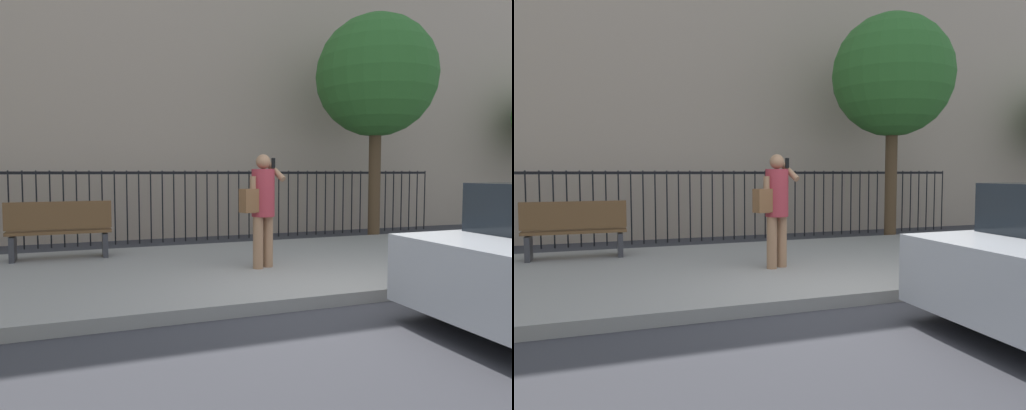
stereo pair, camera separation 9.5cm
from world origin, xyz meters
The scene contains 7 objects.
ground_plane centered at (0.00, 0.00, 0.00)m, with size 60.00×60.00×0.00m, color #333338.
sidewalk centered at (0.00, 2.20, 0.07)m, with size 28.00×4.40×0.15m, color gray.
building_facade centered at (0.00, 8.50, 4.86)m, with size 28.00×4.00×9.71m, color tan.
iron_fence centered at (0.00, 5.90, 1.02)m, with size 12.03×0.04×1.60m.
pedestrian_on_phone centered at (-0.38, 1.75, 1.12)m, with size 0.72×0.54×1.68m.
street_bench centered at (-3.20, 3.53, 0.65)m, with size 1.60×0.45×0.95m.
street_tree_far centered at (3.44, 4.52, 3.70)m, with size 2.71×2.71×5.08m.
Camera 1 is at (-2.92, -4.83, 1.57)m, focal length 33.79 mm.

